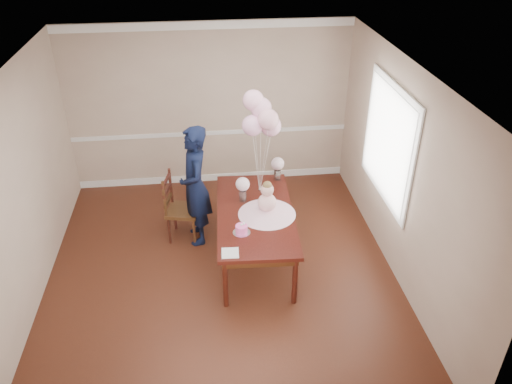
% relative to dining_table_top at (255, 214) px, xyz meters
% --- Properties ---
extents(floor, '(4.50, 5.00, 0.00)m').
position_rel_dining_table_top_xyz_m(floor, '(-0.48, -0.29, -0.72)').
color(floor, '#34160D').
rests_on(floor, ground).
extents(ceiling, '(4.50, 5.00, 0.02)m').
position_rel_dining_table_top_xyz_m(ceiling, '(-0.48, -0.29, 1.98)').
color(ceiling, silver).
rests_on(ceiling, wall_back).
extents(wall_back, '(4.50, 0.02, 2.70)m').
position_rel_dining_table_top_xyz_m(wall_back, '(-0.48, 2.21, 0.63)').
color(wall_back, tan).
rests_on(wall_back, floor).
extents(wall_front, '(4.50, 0.02, 2.70)m').
position_rel_dining_table_top_xyz_m(wall_front, '(-0.48, -2.79, 0.63)').
color(wall_front, tan).
rests_on(wall_front, floor).
extents(wall_left, '(0.02, 5.00, 2.70)m').
position_rel_dining_table_top_xyz_m(wall_left, '(-2.73, -0.29, 0.63)').
color(wall_left, tan).
rests_on(wall_left, floor).
extents(wall_right, '(0.02, 5.00, 2.70)m').
position_rel_dining_table_top_xyz_m(wall_right, '(1.77, -0.29, 0.63)').
color(wall_right, tan).
rests_on(wall_right, floor).
extents(chair_rail_trim, '(4.50, 0.02, 0.07)m').
position_rel_dining_table_top_xyz_m(chair_rail_trim, '(-0.48, 2.20, 0.18)').
color(chair_rail_trim, silver).
rests_on(chair_rail_trim, wall_back).
extents(crown_molding, '(4.50, 0.02, 0.12)m').
position_rel_dining_table_top_xyz_m(crown_molding, '(-0.48, 2.20, 1.91)').
color(crown_molding, white).
rests_on(crown_molding, wall_back).
extents(baseboard_trim, '(4.50, 0.02, 0.12)m').
position_rel_dining_table_top_xyz_m(baseboard_trim, '(-0.48, 2.20, -0.66)').
color(baseboard_trim, white).
rests_on(baseboard_trim, floor).
extents(window_frame, '(0.02, 1.66, 1.56)m').
position_rel_dining_table_top_xyz_m(window_frame, '(1.75, 0.21, 0.83)').
color(window_frame, white).
rests_on(window_frame, wall_right).
extents(window_blinds, '(0.01, 1.50, 1.40)m').
position_rel_dining_table_top_xyz_m(window_blinds, '(1.73, 0.21, 0.83)').
color(window_blinds, white).
rests_on(window_blinds, wall_right).
extents(dining_table_top, '(1.09, 2.02, 0.05)m').
position_rel_dining_table_top_xyz_m(dining_table_top, '(0.00, 0.00, 0.00)').
color(dining_table_top, black).
rests_on(dining_table_top, table_leg_fl).
extents(table_apron, '(0.98, 1.92, 0.10)m').
position_rel_dining_table_top_xyz_m(table_apron, '(0.00, -0.00, -0.07)').
color(table_apron, black).
rests_on(table_apron, table_leg_fl).
extents(table_leg_fl, '(0.07, 0.07, 0.69)m').
position_rel_dining_table_top_xyz_m(table_leg_fl, '(-0.46, -0.89, -0.37)').
color(table_leg_fl, black).
rests_on(table_leg_fl, floor).
extents(table_leg_fr, '(0.07, 0.07, 0.69)m').
position_rel_dining_table_top_xyz_m(table_leg_fr, '(0.37, -0.93, -0.37)').
color(table_leg_fr, black).
rests_on(table_leg_fr, floor).
extents(table_leg_bl, '(0.07, 0.07, 0.69)m').
position_rel_dining_table_top_xyz_m(table_leg_bl, '(-0.37, 0.93, -0.37)').
color(table_leg_bl, black).
rests_on(table_leg_bl, floor).
extents(table_leg_br, '(0.07, 0.07, 0.69)m').
position_rel_dining_table_top_xyz_m(table_leg_br, '(0.46, 0.89, -0.37)').
color(table_leg_br, black).
rests_on(table_leg_br, floor).
extents(baby_skirt, '(0.79, 0.79, 0.10)m').
position_rel_dining_table_top_xyz_m(baby_skirt, '(0.15, -0.06, 0.07)').
color(baby_skirt, '#EEAFC4').
rests_on(baby_skirt, dining_table_top).
extents(baby_torso, '(0.24, 0.24, 0.24)m').
position_rel_dining_table_top_xyz_m(baby_torso, '(0.15, -0.06, 0.20)').
color(baby_torso, '#F79CC5').
rests_on(baby_torso, baby_skirt).
extents(baby_head, '(0.17, 0.17, 0.17)m').
position_rel_dining_table_top_xyz_m(baby_head, '(0.15, -0.06, 0.39)').
color(baby_head, '#DEA599').
rests_on(baby_head, baby_torso).
extents(baby_hair, '(0.12, 0.12, 0.12)m').
position_rel_dining_table_top_xyz_m(baby_hair, '(0.15, -0.06, 0.45)').
color(baby_hair, brown).
rests_on(baby_hair, baby_head).
extents(cake_platter, '(0.23, 0.23, 0.01)m').
position_rel_dining_table_top_xyz_m(cake_platter, '(-0.22, -0.43, 0.03)').
color(cake_platter, silver).
rests_on(cake_platter, dining_table_top).
extents(birthday_cake, '(0.16, 0.16, 0.10)m').
position_rel_dining_table_top_xyz_m(birthday_cake, '(-0.22, -0.43, 0.08)').
color(birthday_cake, '#FC4FAD').
rests_on(birthday_cake, cake_platter).
extents(cake_flower_a, '(0.03, 0.03, 0.03)m').
position_rel_dining_table_top_xyz_m(cake_flower_a, '(-0.22, -0.43, 0.15)').
color(cake_flower_a, white).
rests_on(cake_flower_a, birthday_cake).
extents(cake_flower_b, '(0.03, 0.03, 0.03)m').
position_rel_dining_table_top_xyz_m(cake_flower_b, '(-0.19, -0.42, 0.15)').
color(cake_flower_b, white).
rests_on(cake_flower_b, birthday_cake).
extents(rose_vase_near, '(0.10, 0.10, 0.16)m').
position_rel_dining_table_top_xyz_m(rose_vase_near, '(-0.13, 0.30, 0.10)').
color(rose_vase_near, silver).
rests_on(rose_vase_near, dining_table_top).
extents(roses_near, '(0.19, 0.19, 0.19)m').
position_rel_dining_table_top_xyz_m(roses_near, '(-0.13, 0.30, 0.28)').
color(roses_near, beige).
rests_on(roses_near, rose_vase_near).
extents(rose_vase_far, '(0.10, 0.10, 0.16)m').
position_rel_dining_table_top_xyz_m(rose_vase_far, '(0.42, 0.82, 0.10)').
color(rose_vase_far, silver).
rests_on(rose_vase_far, dining_table_top).
extents(roses_far, '(0.19, 0.19, 0.19)m').
position_rel_dining_table_top_xyz_m(roses_far, '(0.42, 0.82, 0.28)').
color(roses_far, beige).
rests_on(roses_far, rose_vase_far).
extents(napkin, '(0.21, 0.21, 0.01)m').
position_rel_dining_table_top_xyz_m(napkin, '(-0.39, -0.82, 0.03)').
color(napkin, silver).
rests_on(napkin, dining_table_top).
extents(balloon_weight, '(0.04, 0.04, 0.02)m').
position_rel_dining_table_top_xyz_m(balloon_weight, '(0.13, 0.54, 0.03)').
color(balloon_weight, '#BABABF').
rests_on(balloon_weight, dining_table_top).
extents(balloon_a, '(0.28, 0.28, 0.28)m').
position_rel_dining_table_top_xyz_m(balloon_a, '(0.03, 0.54, 1.01)').
color(balloon_a, '#F5ADD2').
rests_on(balloon_a, balloon_ribbon_a).
extents(balloon_b, '(0.28, 0.28, 0.28)m').
position_rel_dining_table_top_xyz_m(balloon_b, '(0.22, 0.48, 1.11)').
color(balloon_b, '#E9A5B3').
rests_on(balloon_b, balloon_ribbon_b).
extents(balloon_c, '(0.28, 0.28, 0.28)m').
position_rel_dining_table_top_xyz_m(balloon_c, '(0.15, 0.63, 1.21)').
color(balloon_c, '#F6AECB').
rests_on(balloon_c, balloon_ribbon_c).
extents(balloon_d, '(0.28, 0.28, 0.28)m').
position_rel_dining_table_top_xyz_m(balloon_d, '(0.05, 0.66, 1.31)').
color(balloon_d, '#FFB4CE').
rests_on(balloon_d, balloon_ribbon_d).
extents(balloon_e, '(0.28, 0.28, 0.28)m').
position_rel_dining_table_top_xyz_m(balloon_e, '(0.28, 0.61, 0.96)').
color(balloon_e, '#F4ACCC').
rests_on(balloon_e, balloon_ribbon_e).
extents(balloon_ribbon_a, '(0.09, 0.01, 0.82)m').
position_rel_dining_table_top_xyz_m(balloon_ribbon_a, '(0.08, 0.54, 0.45)').
color(balloon_ribbon_a, white).
rests_on(balloon_ribbon_a, balloon_weight).
extents(balloon_ribbon_b, '(0.10, 0.06, 0.92)m').
position_rel_dining_table_top_xyz_m(balloon_ribbon_b, '(0.17, 0.51, 0.50)').
color(balloon_ribbon_b, silver).
rests_on(balloon_ribbon_b, balloon_weight).
extents(balloon_ribbon_c, '(0.03, 0.09, 1.02)m').
position_rel_dining_table_top_xyz_m(balloon_ribbon_c, '(0.14, 0.59, 0.55)').
color(balloon_ribbon_c, white).
rests_on(balloon_ribbon_c, balloon_weight).
extents(balloon_ribbon_d, '(0.08, 0.11, 1.12)m').
position_rel_dining_table_top_xyz_m(balloon_ribbon_d, '(0.09, 0.60, 0.60)').
color(balloon_ribbon_d, silver).
rests_on(balloon_ribbon_d, balloon_weight).
extents(balloon_ribbon_e, '(0.14, 0.07, 0.77)m').
position_rel_dining_table_top_xyz_m(balloon_ribbon_e, '(0.20, 0.57, 0.42)').
color(balloon_ribbon_e, white).
rests_on(balloon_ribbon_e, balloon_weight).
extents(dining_chair_seat, '(0.52, 0.52, 0.05)m').
position_rel_dining_table_top_xyz_m(dining_chair_seat, '(-0.96, 0.60, -0.27)').
color(dining_chair_seat, '#3A2110').
rests_on(dining_chair_seat, chair_leg_fl).
extents(chair_leg_fl, '(0.05, 0.05, 0.43)m').
position_rel_dining_table_top_xyz_m(chair_leg_fl, '(-1.17, 0.46, -0.50)').
color(chair_leg_fl, black).
rests_on(chair_leg_fl, floor).
extents(chair_leg_fr, '(0.05, 0.05, 0.43)m').
position_rel_dining_table_top_xyz_m(chair_leg_fr, '(-0.82, 0.39, -0.50)').
color(chair_leg_fr, '#3E2111').
rests_on(chair_leg_fr, floor).
extents(chair_leg_bl, '(0.05, 0.05, 0.43)m').
position_rel_dining_table_top_xyz_m(chair_leg_bl, '(-1.10, 0.81, -0.50)').
color(chair_leg_bl, '#3B1410').
rests_on(chair_leg_bl, floor).
extents(chair_leg_br, '(0.05, 0.05, 0.43)m').
position_rel_dining_table_top_xyz_m(chair_leg_br, '(-0.75, 0.74, -0.50)').
color(chair_leg_br, '#35140E').
rests_on(chair_leg_br, floor).
extents(chair_back_post_l, '(0.05, 0.05, 0.56)m').
position_rel_dining_table_top_xyz_m(chair_back_post_l, '(-1.19, 0.47, 0.02)').
color(chair_back_post_l, '#3C2110').
rests_on(chair_back_post_l, dining_chair_seat).
extents(chair_back_post_r, '(0.05, 0.05, 0.56)m').
position_rel_dining_table_top_xyz_m(chair_back_post_r, '(-1.11, 0.82, 0.02)').
color(chair_back_post_r, '#3D1710').
rests_on(chair_back_post_r, dining_chair_seat).
extents(chair_slat_low, '(0.11, 0.39, 0.05)m').
position_rel_dining_table_top_xyz_m(chair_slat_low, '(-1.15, 0.64, -0.10)').
color(chair_slat_low, '#341E0E').
rests_on(chair_slat_low, dining_chair_seat).
extents(chair_slat_mid, '(0.11, 0.39, 0.05)m').
position_rel_dining_table_top_xyz_m(chair_slat_mid, '(-1.15, 0.64, 0.06)').
color(chair_slat_mid, black).
rests_on(chair_slat_mid, dining_chair_seat).
extents(chair_slat_top, '(0.11, 0.39, 0.05)m').
position_rel_dining_table_top_xyz_m(chair_slat_top, '(-1.15, 0.64, 0.22)').
color(chair_slat_top, '#3B1410').
rests_on(chair_slat_top, dining_chair_seat).
extents(woman, '(0.49, 0.68, 1.74)m').
position_rel_dining_table_top_xyz_m(woman, '(-0.76, 0.54, 0.15)').
color(woman, black).
rests_on(woman, floor).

